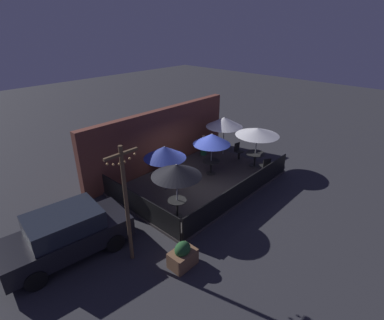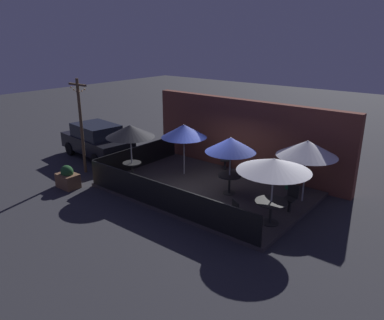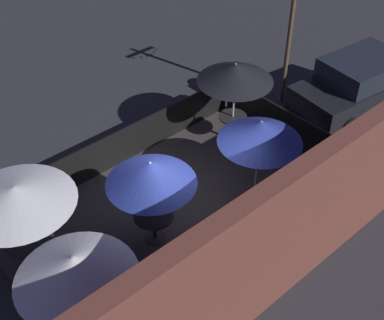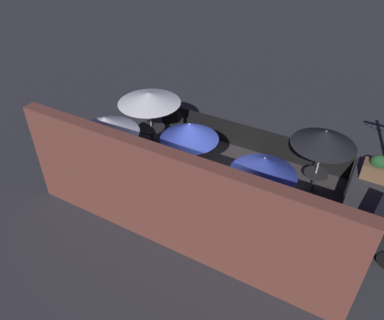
{
  "view_description": "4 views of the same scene",
  "coord_description": "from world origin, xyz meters",
  "px_view_note": "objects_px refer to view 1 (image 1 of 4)",
  "views": [
    {
      "loc": [
        -9.47,
        -8.23,
        7.08
      ],
      "look_at": [
        -0.51,
        0.07,
        1.38
      ],
      "focal_mm": 28.0,
      "sensor_mm": 36.0,
      "label": 1
    },
    {
      "loc": [
        7.81,
        -10.53,
        5.64
      ],
      "look_at": [
        -0.58,
        -0.15,
        1.15
      ],
      "focal_mm": 35.0,
      "sensor_mm": 36.0,
      "label": 2
    },
    {
      "loc": [
        5.52,
        6.41,
        8.71
      ],
      "look_at": [
        -0.59,
        -0.39,
        1.12
      ],
      "focal_mm": 50.0,
      "sensor_mm": 36.0,
      "label": 3
    },
    {
      "loc": [
        -3.84,
        8.42,
        8.0
      ],
      "look_at": [
        0.82,
        0.18,
        0.96
      ],
      "focal_mm": 35.0,
      "sensor_mm": 36.0,
      "label": 4
    }
  ],
  "objects_px": {
    "patio_umbrella_0": "(212,139)",
    "parked_car_0": "(66,234)",
    "patio_umbrella_1": "(257,132)",
    "patio_chair_2": "(238,150)",
    "patio_chair_1": "(265,166)",
    "light_post": "(126,200)",
    "patio_umbrella_4": "(224,122)",
    "dining_table_2": "(177,204)",
    "patron_0": "(204,146)",
    "patio_umbrella_3": "(165,152)",
    "dining_table_0": "(211,163)",
    "planter_box": "(183,256)",
    "patio_chair_0": "(160,163)",
    "dining_table_1": "(255,156)",
    "patio_umbrella_2": "(176,170)"
  },
  "relations": [
    {
      "from": "patio_umbrella_2",
      "to": "light_post",
      "type": "xyz_separation_m",
      "value": [
        -2.52,
        -0.43,
        0.08
      ]
    },
    {
      "from": "patio_chair_0",
      "to": "patio_chair_2",
      "type": "height_order",
      "value": "same"
    },
    {
      "from": "dining_table_0",
      "to": "patron_0",
      "type": "distance_m",
      "value": 2.37
    },
    {
      "from": "patio_umbrella_1",
      "to": "dining_table_1",
      "type": "distance_m",
      "value": 1.32
    },
    {
      "from": "patio_umbrella_1",
      "to": "planter_box",
      "type": "height_order",
      "value": "patio_umbrella_1"
    },
    {
      "from": "dining_table_0",
      "to": "planter_box",
      "type": "xyz_separation_m",
      "value": [
        -5.31,
        -3.23,
        -0.29
      ]
    },
    {
      "from": "patio_chair_0",
      "to": "patio_umbrella_1",
      "type": "bearing_deg",
      "value": 12.74
    },
    {
      "from": "light_post",
      "to": "patio_chair_2",
      "type": "bearing_deg",
      "value": 11.9
    },
    {
      "from": "parked_car_0",
      "to": "patio_umbrella_4",
      "type": "bearing_deg",
      "value": 13.86
    },
    {
      "from": "parked_car_0",
      "to": "patio_chair_0",
      "type": "bearing_deg",
      "value": 26.9
    },
    {
      "from": "patio_chair_1",
      "to": "patron_0",
      "type": "xyz_separation_m",
      "value": [
        -0.16,
        3.86,
        0.02
      ]
    },
    {
      "from": "patio_umbrella_4",
      "to": "parked_car_0",
      "type": "bearing_deg",
      "value": -173.2
    },
    {
      "from": "patio_umbrella_1",
      "to": "patio_chair_1",
      "type": "relative_size",
      "value": 2.37
    },
    {
      "from": "patio_umbrella_0",
      "to": "patio_chair_1",
      "type": "relative_size",
      "value": 2.26
    },
    {
      "from": "patio_chair_1",
      "to": "light_post",
      "type": "relative_size",
      "value": 0.23
    },
    {
      "from": "dining_table_2",
      "to": "planter_box",
      "type": "relative_size",
      "value": 0.83
    },
    {
      "from": "dining_table_1",
      "to": "dining_table_2",
      "type": "relative_size",
      "value": 1.32
    },
    {
      "from": "patio_umbrella_1",
      "to": "light_post",
      "type": "height_order",
      "value": "light_post"
    },
    {
      "from": "patio_umbrella_3",
      "to": "planter_box",
      "type": "height_order",
      "value": "patio_umbrella_3"
    },
    {
      "from": "patio_umbrella_2",
      "to": "dining_table_0",
      "type": "height_order",
      "value": "patio_umbrella_2"
    },
    {
      "from": "dining_table_0",
      "to": "light_post",
      "type": "xyz_separation_m",
      "value": [
        -6.21,
        -1.79,
        1.55
      ]
    },
    {
      "from": "dining_table_1",
      "to": "planter_box",
      "type": "distance_m",
      "value": 7.85
    },
    {
      "from": "patio_chair_1",
      "to": "patio_umbrella_0",
      "type": "bearing_deg",
      "value": 70.34
    },
    {
      "from": "patio_umbrella_3",
      "to": "parked_car_0",
      "type": "height_order",
      "value": "patio_umbrella_3"
    },
    {
      "from": "dining_table_0",
      "to": "patio_chair_1",
      "type": "height_order",
      "value": "patio_chair_1"
    },
    {
      "from": "patio_umbrella_1",
      "to": "patio_chair_2",
      "type": "relative_size",
      "value": 2.41
    },
    {
      "from": "patio_umbrella_4",
      "to": "patio_chair_0",
      "type": "height_order",
      "value": "patio_umbrella_4"
    },
    {
      "from": "dining_table_2",
      "to": "patio_chair_2",
      "type": "height_order",
      "value": "patio_chair_2"
    },
    {
      "from": "planter_box",
      "to": "light_post",
      "type": "xyz_separation_m",
      "value": [
        -0.9,
        1.44,
        1.84
      ]
    },
    {
      "from": "patio_umbrella_0",
      "to": "parked_car_0",
      "type": "distance_m",
      "value": 7.58
    },
    {
      "from": "patio_umbrella_1",
      "to": "patron_0",
      "type": "height_order",
      "value": "patio_umbrella_1"
    },
    {
      "from": "dining_table_2",
      "to": "parked_car_0",
      "type": "distance_m",
      "value": 4.01
    },
    {
      "from": "dining_table_2",
      "to": "light_post",
      "type": "relative_size",
      "value": 0.19
    },
    {
      "from": "dining_table_2",
      "to": "patio_chair_0",
      "type": "relative_size",
      "value": 0.82
    },
    {
      "from": "patio_umbrella_2",
      "to": "parked_car_0",
      "type": "relative_size",
      "value": 0.54
    },
    {
      "from": "patio_umbrella_1",
      "to": "dining_table_2",
      "type": "height_order",
      "value": "patio_umbrella_1"
    },
    {
      "from": "dining_table_1",
      "to": "patron_0",
      "type": "distance_m",
      "value": 3.02
    },
    {
      "from": "dining_table_1",
      "to": "parked_car_0",
      "type": "bearing_deg",
      "value": 174.22
    },
    {
      "from": "patio_umbrella_3",
      "to": "dining_table_1",
      "type": "xyz_separation_m",
      "value": [
        4.82,
        -1.62,
        -1.25
      ]
    },
    {
      "from": "planter_box",
      "to": "parked_car_0",
      "type": "relative_size",
      "value": 0.21
    },
    {
      "from": "dining_table_2",
      "to": "patio_chair_1",
      "type": "relative_size",
      "value": 0.8
    },
    {
      "from": "dining_table_2",
      "to": "light_post",
      "type": "bearing_deg",
      "value": -170.27
    },
    {
      "from": "patio_umbrella_4",
      "to": "patron_0",
      "type": "xyz_separation_m",
      "value": [
        -0.83,
        0.77,
        -1.38
      ]
    },
    {
      "from": "dining_table_0",
      "to": "patio_chair_0",
      "type": "relative_size",
      "value": 0.92
    },
    {
      "from": "dining_table_2",
      "to": "patio_chair_0",
      "type": "distance_m",
      "value": 3.98
    },
    {
      "from": "patio_chair_0",
      "to": "patio_umbrella_4",
      "type": "bearing_deg",
      "value": 38.28
    },
    {
      "from": "patio_umbrella_4",
      "to": "patio_umbrella_0",
      "type": "bearing_deg",
      "value": -156.12
    },
    {
      "from": "patio_umbrella_1",
      "to": "patio_chair_1",
      "type": "xyz_separation_m",
      "value": [
        -0.56,
        -0.94,
        -1.39
      ]
    },
    {
      "from": "patio_umbrella_0",
      "to": "dining_table_0",
      "type": "height_order",
      "value": "patio_umbrella_0"
    },
    {
      "from": "patio_umbrella_1",
      "to": "patio_chair_2",
      "type": "xyz_separation_m",
      "value": [
        0.13,
        1.14,
        -1.4
      ]
    }
  ]
}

